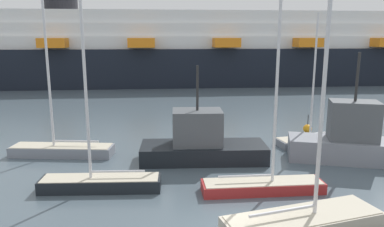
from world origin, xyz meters
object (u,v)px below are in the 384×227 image
at_px(sailboat_3, 100,180).
at_px(fishing_boat_3, 201,143).
at_px(cruise_ship, 180,51).
at_px(sailboat_4, 62,147).
at_px(sailboat_2, 263,182).
at_px(channel_buoy_1, 307,129).
at_px(fishing_boat_0, 356,141).
at_px(channel_buoy_0, 377,122).
at_px(sailboat_5, 315,139).
at_px(sailboat_0, 303,219).

relative_size(sailboat_3, fishing_boat_3, 1.29).
bearing_deg(cruise_ship, sailboat_4, -104.90).
relative_size(sailboat_2, sailboat_4, 0.90).
height_order(sailboat_2, channel_buoy_1, sailboat_2).
distance_m(fishing_boat_3, channel_buoy_1, 11.55).
xyz_separation_m(sailboat_2, fishing_boat_3, (-2.70, 5.18, 0.65)).
relative_size(sailboat_3, fishing_boat_0, 1.17).
distance_m(sailboat_4, channel_buoy_0, 26.97).
distance_m(fishing_boat_0, cruise_ship, 43.33).
relative_size(sailboat_4, fishing_boat_3, 1.53).
distance_m(sailboat_3, sailboat_5, 16.40).
bearing_deg(sailboat_2, sailboat_3, 172.90).
xyz_separation_m(sailboat_3, channel_buoy_0, (22.67, 12.36, -0.14)).
bearing_deg(sailboat_3, fishing_boat_0, -165.67).
relative_size(sailboat_3, channel_buoy_0, 6.86).
bearing_deg(fishing_boat_0, sailboat_0, 67.73).
bearing_deg(channel_buoy_1, sailboat_0, -112.32).
xyz_separation_m(fishing_boat_0, fishing_boat_3, (-9.98, 0.95, -0.15)).
relative_size(sailboat_0, sailboat_2, 0.95).
xyz_separation_m(sailboat_0, channel_buoy_0, (13.53, 17.28, -0.11)).
height_order(sailboat_2, sailboat_3, sailboat_2).
distance_m(sailboat_5, cruise_ship, 39.42).
relative_size(fishing_boat_0, cruise_ship, 0.08).
xyz_separation_m(sailboat_5, fishing_boat_3, (-8.94, -2.96, 0.76)).
bearing_deg(fishing_boat_3, sailboat_0, 112.25).
bearing_deg(sailboat_0, channel_buoy_0, 38.23).
bearing_deg(sailboat_2, cruise_ship, 91.74).
distance_m(sailboat_5, channel_buoy_1, 3.38).
bearing_deg(channel_buoy_0, channel_buoy_1, -165.46).
xyz_separation_m(sailboat_0, sailboat_4, (-12.67, 10.94, 0.10)).
distance_m(sailboat_3, sailboat_4, 6.98).
bearing_deg(cruise_ship, sailboat_5, -78.43).
distance_m(fishing_boat_0, channel_buoy_0, 11.44).
relative_size(sailboat_0, sailboat_4, 0.85).
bearing_deg(sailboat_4, sailboat_2, 157.48).
distance_m(sailboat_2, channel_buoy_0, 19.44).
bearing_deg(channel_buoy_0, fishing_boat_3, -154.27).
bearing_deg(channel_buoy_0, fishing_boat_0, -127.20).
bearing_deg(sailboat_2, sailboat_4, 149.20).
height_order(sailboat_3, channel_buoy_1, sailboat_3).
height_order(sailboat_0, sailboat_5, sailboat_0).
bearing_deg(channel_buoy_1, sailboat_3, -145.85).
relative_size(fishing_boat_3, channel_buoy_0, 5.32).
bearing_deg(sailboat_4, channel_buoy_1, -159.22).
bearing_deg(sailboat_2, sailboat_0, -81.66).
relative_size(sailboat_4, cruise_ship, 0.11).
bearing_deg(sailboat_4, sailboat_0, 146.75).
height_order(sailboat_3, sailboat_5, sailboat_3).
height_order(sailboat_0, sailboat_4, sailboat_4).
height_order(sailboat_5, channel_buoy_1, sailboat_5).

